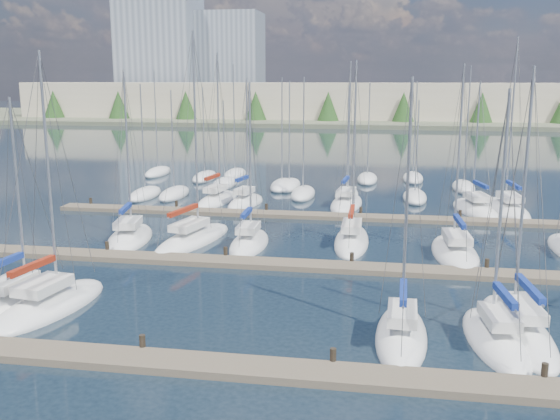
% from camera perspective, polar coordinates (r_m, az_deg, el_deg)
% --- Properties ---
extents(ground, '(400.00, 400.00, 0.00)m').
position_cam_1_polar(ground, '(81.20, 5.37, 3.93)').
color(ground, '#192733').
rests_on(ground, ground).
extents(dock_near, '(44.00, 1.93, 1.10)m').
position_cam_1_polar(dock_near, '(25.54, -4.57, -14.12)').
color(dock_near, '#6B5E4C').
rests_on(dock_near, ground).
extents(dock_mid, '(44.00, 1.93, 1.10)m').
position_cam_1_polar(dock_mid, '(38.34, 0.50, -5.01)').
color(dock_mid, '#6B5E4C').
rests_on(dock_mid, ground).
extents(dock_far, '(44.00, 1.93, 1.10)m').
position_cam_1_polar(dock_far, '(51.77, 2.92, -0.51)').
color(dock_far, '#6B5E4C').
rests_on(dock_far, ground).
extents(sailboat_k, '(2.42, 8.74, 13.28)m').
position_cam_1_polar(sailboat_k, '(44.01, 6.56, -2.79)').
color(sailboat_k, white).
rests_on(sailboat_k, ground).
extents(sailboat_r, '(3.64, 9.83, 15.48)m').
position_cam_1_polar(sailboat_r, '(57.57, 20.09, 0.08)').
color(sailboat_r, white).
rests_on(sailboat_r, ground).
extents(sailboat_b, '(3.33, 8.22, 11.21)m').
position_cam_1_polar(sailboat_b, '(34.85, -22.79, -7.73)').
color(sailboat_b, white).
rests_on(sailboat_b, ground).
extents(sailboat_j, '(2.49, 6.91, 11.84)m').
position_cam_1_polar(sailboat_j, '(43.09, -2.82, -3.05)').
color(sailboat_j, white).
rests_on(sailboat_j, ground).
extents(sailboat_c, '(4.20, 8.39, 13.40)m').
position_cam_1_polar(sailboat_c, '(33.74, -20.30, -8.16)').
color(sailboat_c, white).
rests_on(sailboat_c, ground).
extents(sailboat_q, '(4.43, 8.54, 11.85)m').
position_cam_1_polar(sailboat_q, '(56.66, 17.38, 0.07)').
color(sailboat_q, white).
rests_on(sailboat_q, ground).
extents(sailboat_h, '(4.16, 7.86, 12.67)m').
position_cam_1_polar(sailboat_h, '(45.81, -13.56, -2.47)').
color(sailboat_h, white).
rests_on(sailboat_h, ground).
extents(sailboat_i, '(4.67, 9.80, 15.23)m').
position_cam_1_polar(sailboat_i, '(44.46, -7.96, -2.67)').
color(sailboat_i, white).
rests_on(sailboat_i, ground).
extents(sailboat_p, '(3.31, 8.15, 13.54)m').
position_cam_1_polar(sailboat_p, '(56.81, 6.10, 0.60)').
color(sailboat_p, white).
rests_on(sailboat_p, ground).
extents(sailboat_e, '(3.06, 7.39, 11.70)m').
position_cam_1_polar(sailboat_e, '(29.38, 19.08, -11.09)').
color(sailboat_e, white).
rests_on(sailboat_e, ground).
extents(sailboat_o, '(3.37, 6.59, 12.11)m').
position_cam_1_polar(sailboat_o, '(57.00, -3.16, 0.70)').
color(sailboat_o, white).
rests_on(sailboat_o, ground).
extents(sailboat_d, '(2.51, 7.37, 12.18)m').
position_cam_1_polar(sailboat_d, '(28.71, 11.03, -11.17)').
color(sailboat_d, white).
rests_on(sailboat_d, ground).
extents(sailboat_f, '(3.23, 9.00, 12.63)m').
position_cam_1_polar(sailboat_f, '(30.81, 20.90, -10.15)').
color(sailboat_f, white).
rests_on(sailboat_f, ground).
extents(sailboat_n, '(3.46, 8.15, 14.27)m').
position_cam_1_polar(sailboat_n, '(58.34, -5.77, 0.92)').
color(sailboat_n, white).
rests_on(sailboat_n, ground).
extents(sailboat_l, '(3.26, 8.72, 12.98)m').
position_cam_1_polar(sailboat_l, '(42.36, 15.70, -3.78)').
color(sailboat_l, white).
rests_on(sailboat_l, ground).
extents(distant_boats, '(36.93, 20.75, 13.30)m').
position_cam_1_polar(distant_boats, '(65.69, 0.54, 2.32)').
color(distant_boats, '#9EA0A5').
rests_on(distant_boats, ground).
extents(shoreline, '(400.00, 60.00, 38.00)m').
position_cam_1_polar(shoreline, '(171.07, 3.16, 10.71)').
color(shoreline, '#666B51').
rests_on(shoreline, ground).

